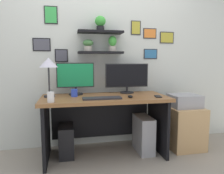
{
  "coord_description": "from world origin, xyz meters",
  "views": [
    {
      "loc": [
        -0.43,
        -2.5,
        1.18
      ],
      "look_at": [
        0.1,
        0.05,
        0.86
      ],
      "focal_mm": 33.81,
      "sensor_mm": 36.0,
      "label": 1
    }
  ],
  "objects_px": {
    "monitor_right": "(127,77)",
    "computer_tower_right": "(143,134)",
    "keyboard": "(102,98)",
    "computer_tower_left": "(66,140)",
    "desk_lamp": "(48,65)",
    "computer_mouse": "(130,97)",
    "coffee_mug": "(74,93)",
    "water_cup": "(51,97)",
    "desk": "(104,113)",
    "cell_phone": "(158,96)",
    "drawer_cabinet": "(183,127)",
    "printer": "(184,101)",
    "monitor_left": "(76,78)"
  },
  "relations": [
    {
      "from": "computer_tower_left",
      "to": "drawer_cabinet",
      "type": "bearing_deg",
      "value": -2.67
    },
    {
      "from": "drawer_cabinet",
      "to": "computer_tower_right",
      "type": "relative_size",
      "value": 1.21
    },
    {
      "from": "desk",
      "to": "printer",
      "type": "height_order",
      "value": "desk"
    },
    {
      "from": "desk",
      "to": "cell_phone",
      "type": "xyz_separation_m",
      "value": [
        0.62,
        -0.21,
        0.22
      ]
    },
    {
      "from": "monitor_left",
      "to": "computer_tower_left",
      "type": "height_order",
      "value": "monitor_left"
    },
    {
      "from": "monitor_right",
      "to": "computer_tower_right",
      "type": "relative_size",
      "value": 1.25
    },
    {
      "from": "monitor_right",
      "to": "computer_tower_left",
      "type": "distance_m",
      "value": 1.13
    },
    {
      "from": "desk_lamp",
      "to": "coffee_mug",
      "type": "bearing_deg",
      "value": -5.97
    },
    {
      "from": "drawer_cabinet",
      "to": "computer_tower_right",
      "type": "height_order",
      "value": "drawer_cabinet"
    },
    {
      "from": "water_cup",
      "to": "computer_tower_right",
      "type": "relative_size",
      "value": 0.24
    },
    {
      "from": "desk",
      "to": "computer_mouse",
      "type": "xyz_separation_m",
      "value": [
        0.28,
        -0.21,
        0.23
      ]
    },
    {
      "from": "computer_mouse",
      "to": "desk_lamp",
      "type": "bearing_deg",
      "value": 165.09
    },
    {
      "from": "cell_phone",
      "to": "drawer_cabinet",
      "type": "height_order",
      "value": "cell_phone"
    },
    {
      "from": "desk_lamp",
      "to": "computer_mouse",
      "type": "bearing_deg",
      "value": -14.91
    },
    {
      "from": "computer_tower_right",
      "to": "monitor_left",
      "type": "bearing_deg",
      "value": 166.58
    },
    {
      "from": "keyboard",
      "to": "computer_mouse",
      "type": "bearing_deg",
      "value": 1.97
    },
    {
      "from": "cell_phone",
      "to": "computer_tower_right",
      "type": "xyz_separation_m",
      "value": [
        -0.11,
        0.17,
        -0.52
      ]
    },
    {
      "from": "keyboard",
      "to": "drawer_cabinet",
      "type": "bearing_deg",
      "value": 10.33
    },
    {
      "from": "keyboard",
      "to": "water_cup",
      "type": "xyz_separation_m",
      "value": [
        -0.55,
        -0.08,
        0.05
      ]
    },
    {
      "from": "desk",
      "to": "monitor_left",
      "type": "relative_size",
      "value": 3.22
    },
    {
      "from": "drawer_cabinet",
      "to": "computer_mouse",
      "type": "bearing_deg",
      "value": -166.34
    },
    {
      "from": "desk",
      "to": "computer_tower_left",
      "type": "xyz_separation_m",
      "value": [
        -0.47,
        0.07,
        -0.34
      ]
    },
    {
      "from": "cell_phone",
      "to": "printer",
      "type": "bearing_deg",
      "value": 36.94
    },
    {
      "from": "monitor_right",
      "to": "water_cup",
      "type": "height_order",
      "value": "monitor_right"
    },
    {
      "from": "keyboard",
      "to": "desk_lamp",
      "type": "relative_size",
      "value": 0.94
    },
    {
      "from": "monitor_right",
      "to": "water_cup",
      "type": "relative_size",
      "value": 5.29
    },
    {
      "from": "monitor_left",
      "to": "coffee_mug",
      "type": "distance_m",
      "value": 0.23
    },
    {
      "from": "desk_lamp",
      "to": "computer_tower_right",
      "type": "xyz_separation_m",
      "value": [
        1.17,
        -0.08,
        -0.9
      ]
    },
    {
      "from": "coffee_mug",
      "to": "printer",
      "type": "distance_m",
      "value": 1.47
    },
    {
      "from": "cell_phone",
      "to": "drawer_cabinet",
      "type": "relative_size",
      "value": 0.25
    },
    {
      "from": "coffee_mug",
      "to": "water_cup",
      "type": "bearing_deg",
      "value": -129.01
    },
    {
      "from": "monitor_right",
      "to": "drawer_cabinet",
      "type": "xyz_separation_m",
      "value": [
        0.76,
        -0.17,
        -0.68
      ]
    },
    {
      "from": "drawer_cabinet",
      "to": "printer",
      "type": "height_order",
      "value": "printer"
    },
    {
      "from": "monitor_left",
      "to": "desk",
      "type": "bearing_deg",
      "value": -25.78
    },
    {
      "from": "computer_mouse",
      "to": "water_cup",
      "type": "bearing_deg",
      "value": -174.05
    },
    {
      "from": "computer_tower_right",
      "to": "drawer_cabinet",
      "type": "bearing_deg",
      "value": 3.03
    },
    {
      "from": "cell_phone",
      "to": "desk_lamp",
      "type": "bearing_deg",
      "value": -177.74
    },
    {
      "from": "monitor_left",
      "to": "computer_mouse",
      "type": "distance_m",
      "value": 0.75
    },
    {
      "from": "monitor_right",
      "to": "printer",
      "type": "height_order",
      "value": "monitor_right"
    },
    {
      "from": "monitor_left",
      "to": "cell_phone",
      "type": "bearing_deg",
      "value": -21.45
    },
    {
      "from": "drawer_cabinet",
      "to": "computer_tower_left",
      "type": "bearing_deg",
      "value": 177.33
    },
    {
      "from": "keyboard",
      "to": "computer_tower_left",
      "type": "height_order",
      "value": "keyboard"
    },
    {
      "from": "coffee_mug",
      "to": "printer",
      "type": "relative_size",
      "value": 0.24
    },
    {
      "from": "keyboard",
      "to": "printer",
      "type": "xyz_separation_m",
      "value": [
        1.16,
        0.21,
        -0.11
      ]
    },
    {
      "from": "keyboard",
      "to": "printer",
      "type": "distance_m",
      "value": 1.18
    },
    {
      "from": "desk_lamp",
      "to": "computer_tower_left",
      "type": "relative_size",
      "value": 1.17
    },
    {
      "from": "computer_mouse",
      "to": "computer_tower_right",
      "type": "relative_size",
      "value": 0.19
    },
    {
      "from": "desk",
      "to": "drawer_cabinet",
      "type": "xyz_separation_m",
      "value": [
        1.1,
        -0.01,
        -0.26
      ]
    },
    {
      "from": "keyboard",
      "to": "coffee_mug",
      "type": "xyz_separation_m",
      "value": [
        -0.3,
        0.23,
        0.04
      ]
    },
    {
      "from": "keyboard",
      "to": "coffee_mug",
      "type": "bearing_deg",
      "value": 142.85
    }
  ]
}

